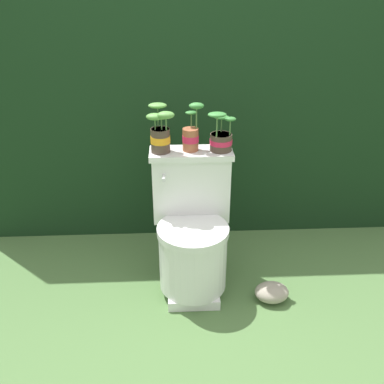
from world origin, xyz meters
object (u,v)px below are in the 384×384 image
(toilet, at_px, (192,235))
(potted_plant_left, at_px, (160,132))
(garden_stone, at_px, (272,292))
(potted_plant_midleft, at_px, (191,135))
(potted_plant_middle, at_px, (221,138))

(toilet, relative_size, potted_plant_left, 3.09)
(toilet, height_order, garden_stone, toilet)
(potted_plant_left, relative_size, garden_stone, 1.35)
(potted_plant_midleft, bearing_deg, potted_plant_middle, -5.03)
(potted_plant_left, bearing_deg, garden_stone, -25.83)
(potted_plant_left, relative_size, potted_plant_middle, 1.14)
(garden_stone, bearing_deg, potted_plant_middle, 133.23)
(toilet, distance_m, potted_plant_middle, 0.53)
(toilet, relative_size, potted_plant_middle, 3.53)
(potted_plant_left, height_order, garden_stone, potted_plant_left)
(potted_plant_left, height_order, potted_plant_midleft, potted_plant_midleft)
(potted_plant_midleft, distance_m, potted_plant_middle, 0.15)
(toilet, height_order, potted_plant_midleft, potted_plant_midleft)
(toilet, height_order, potted_plant_middle, potted_plant_middle)
(garden_stone, bearing_deg, potted_plant_left, 154.17)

